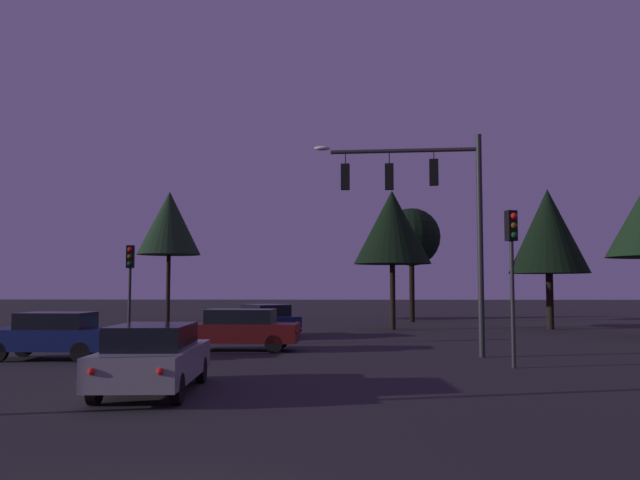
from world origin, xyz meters
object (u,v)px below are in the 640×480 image
(traffic_light_corner_left, at_px, (512,256))
(car_crossing_left, at_px, (53,335))
(car_crossing_right, at_px, (238,329))
(tree_left_far, at_px, (169,223))
(car_nearside_lane, at_px, (153,357))
(tree_behind_sign, at_px, (411,237))
(traffic_signal_mast_arm, at_px, (429,201))
(tree_center_horizon, at_px, (392,227))
(traffic_light_corner_right, at_px, (130,274))
(tree_right_cluster, at_px, (548,231))
(car_far_lane, at_px, (265,320))

(traffic_light_corner_left, height_order, car_crossing_left, traffic_light_corner_left)
(car_crossing_right, distance_m, tree_left_far, 21.89)
(car_nearside_lane, bearing_deg, tree_behind_sign, 72.95)
(traffic_light_corner_left, bearing_deg, traffic_signal_mast_arm, 123.80)
(car_nearside_lane, xyz_separation_m, tree_behind_sign, (8.93, 29.11, 4.82))
(traffic_signal_mast_arm, xyz_separation_m, car_crossing_right, (-6.83, 1.88, -4.48))
(traffic_light_corner_left, bearing_deg, car_crossing_right, 151.14)
(car_nearside_lane, bearing_deg, traffic_signal_mast_arm, 46.86)
(traffic_light_corner_left, relative_size, car_crossing_right, 0.98)
(tree_left_far, height_order, tree_center_horizon, tree_left_far)
(traffic_light_corner_right, distance_m, car_crossing_left, 5.03)
(car_nearside_lane, bearing_deg, tree_left_far, 104.33)
(traffic_light_corner_right, relative_size, tree_right_cluster, 0.51)
(car_crossing_right, height_order, tree_center_horizon, tree_center_horizon)
(traffic_light_corner_left, bearing_deg, tree_left_far, 124.25)
(traffic_signal_mast_arm, bearing_deg, car_nearside_lane, -133.14)
(car_nearside_lane, relative_size, tree_center_horizon, 0.61)
(traffic_light_corner_right, distance_m, tree_behind_sign, 22.55)
(tree_left_far, bearing_deg, car_nearside_lane, -75.67)
(car_nearside_lane, distance_m, car_crossing_right, 9.57)
(traffic_light_corner_left, bearing_deg, tree_behind_sign, 90.64)
(tree_left_far, distance_m, tree_center_horizon, 16.50)
(car_nearside_lane, xyz_separation_m, tree_right_cluster, (15.70, 21.86, 4.61))
(car_far_lane, xyz_separation_m, tree_right_cluster, (15.07, 5.93, 4.61))
(traffic_light_corner_left, height_order, traffic_light_corner_right, traffic_light_corner_left)
(tree_behind_sign, xyz_separation_m, tree_left_far, (-16.38, 0.05, 1.02))
(car_nearside_lane, xyz_separation_m, tree_left_far, (-7.45, 29.16, 5.84))
(car_crossing_left, xyz_separation_m, car_crossing_right, (5.54, 3.10, 0.00))
(car_nearside_lane, relative_size, car_crossing_right, 0.99)
(tree_right_cluster, bearing_deg, tree_left_far, 162.49)
(tree_left_far, bearing_deg, traffic_light_corner_left, -55.75)
(traffic_light_corner_right, distance_m, car_far_lane, 7.19)
(tree_center_horizon, xyz_separation_m, tree_right_cluster, (8.68, 0.54, -0.20))
(tree_behind_sign, bearing_deg, tree_left_far, 179.82)
(car_crossing_left, relative_size, tree_behind_sign, 0.55)
(car_crossing_left, xyz_separation_m, tree_right_cluster, (20.87, 15.39, 4.61))
(traffic_signal_mast_arm, height_order, tree_right_cluster, tree_right_cluster)
(traffic_light_corner_right, distance_m, car_nearside_lane, 11.88)
(traffic_signal_mast_arm, distance_m, tree_center_horizon, 13.64)
(tree_right_cluster, bearing_deg, tree_center_horizon, -176.46)
(traffic_signal_mast_arm, bearing_deg, car_crossing_left, -174.37)
(car_nearside_lane, bearing_deg, car_far_lane, 87.72)
(car_crossing_right, bearing_deg, car_crossing_left, -150.82)
(tree_center_horizon, bearing_deg, car_crossing_left, -129.38)
(traffic_signal_mast_arm, height_order, traffic_light_corner_right, traffic_signal_mast_arm)
(car_far_lane, bearing_deg, car_nearside_lane, -92.28)
(traffic_signal_mast_arm, height_order, car_nearside_lane, traffic_signal_mast_arm)
(car_crossing_right, bearing_deg, car_far_lane, 87.71)
(car_crossing_right, height_order, tree_right_cluster, tree_right_cluster)
(car_crossing_left, bearing_deg, tree_center_horizon, 50.62)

